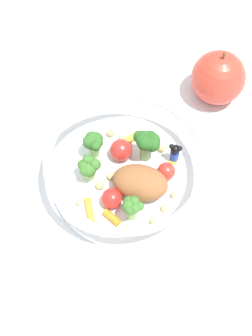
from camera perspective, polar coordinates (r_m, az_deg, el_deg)
The scene contains 3 objects.
ground_plane at distance 0.68m, azimuth -0.74°, elevation -1.70°, with size 2.40×2.40×0.00m, color white.
food_container at distance 0.66m, azimuth 0.16°, elevation -0.11°, with size 0.22×0.22×0.07m.
loose_apple at distance 0.75m, azimuth 10.80°, elevation 10.40°, with size 0.08×0.08×0.09m.
Camera 1 is at (0.27, 0.19, 0.60)m, focal length 51.78 mm.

